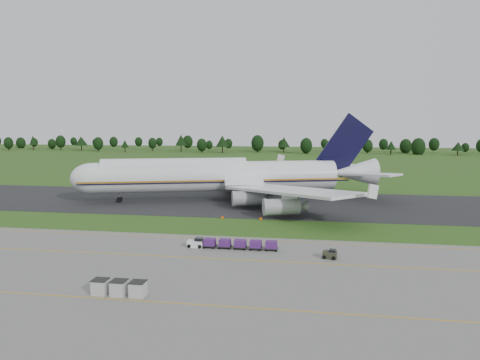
% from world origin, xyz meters
% --- Properties ---
extents(ground, '(600.00, 600.00, 0.00)m').
position_xyz_m(ground, '(0.00, 0.00, 0.00)').
color(ground, '#294D17').
rests_on(ground, ground).
extents(apron, '(300.00, 52.00, 0.06)m').
position_xyz_m(apron, '(0.00, -34.00, 0.03)').
color(apron, slate).
rests_on(apron, ground).
extents(taxiway, '(300.00, 40.00, 0.08)m').
position_xyz_m(taxiway, '(0.00, 28.00, 0.04)').
color(taxiway, black).
rests_on(taxiway, ground).
extents(apron_markings, '(300.00, 30.20, 0.01)m').
position_xyz_m(apron_markings, '(0.00, -26.98, 0.06)').
color(apron_markings, '#D0950C').
rests_on(apron_markings, apron).
extents(tree_line, '(530.14, 21.78, 11.81)m').
position_xyz_m(tree_line, '(-11.86, 220.43, 6.26)').
color(tree_line, black).
rests_on(tree_line, ground).
extents(aircraft, '(82.28, 77.11, 23.20)m').
position_xyz_m(aircraft, '(-10.61, 31.13, 6.63)').
color(aircraft, white).
rests_on(aircraft, ground).
extents(baggage_train, '(15.08, 1.60, 1.54)m').
position_xyz_m(baggage_train, '(0.31, -16.06, 0.89)').
color(baggage_train, white).
rests_on(baggage_train, apron).
extents(utility_cart, '(2.30, 1.68, 1.14)m').
position_xyz_m(utility_cart, '(16.31, -19.12, 0.62)').
color(utility_cart, '#303223').
rests_on(utility_cart, apron).
extents(uld_row, '(6.66, 1.86, 1.84)m').
position_xyz_m(uld_row, '(-9.27, -38.66, 0.98)').
color(uld_row, '#ADADAD').
rests_on(uld_row, apron).
extents(edge_markers, '(8.85, 0.30, 0.60)m').
position_xyz_m(edge_markers, '(-1.58, 7.10, 0.27)').
color(edge_markers, '#F45A07').
rests_on(edge_markers, ground).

